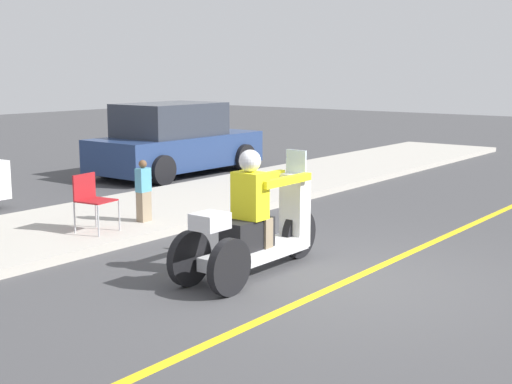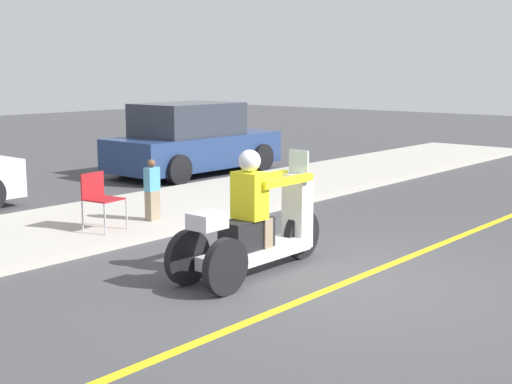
{
  "view_description": "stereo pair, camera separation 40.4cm",
  "coord_description": "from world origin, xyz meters",
  "px_view_note": "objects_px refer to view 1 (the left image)",
  "views": [
    {
      "loc": [
        -6.88,
        -4.01,
        2.42
      ],
      "look_at": [
        -0.37,
        1.03,
        0.99
      ],
      "focal_mm": 50.0,
      "sensor_mm": 36.0,
      "label": 1
    },
    {
      "loc": [
        -6.62,
        -4.32,
        2.42
      ],
      "look_at": [
        -0.37,
        1.03,
        0.99
      ],
      "focal_mm": 50.0,
      "sensor_mm": 36.0,
      "label": 2
    }
  ],
  "objects_px": {
    "motorcycle_trike": "(256,229)",
    "parked_car_lot_center": "(175,141)",
    "spectator_far_back": "(143,192)",
    "folding_chair_curbside": "(91,196)"
  },
  "relations": [
    {
      "from": "spectator_far_back",
      "to": "folding_chair_curbside",
      "type": "distance_m",
      "value": 0.93
    },
    {
      "from": "folding_chair_curbside",
      "to": "parked_car_lot_center",
      "type": "relative_size",
      "value": 0.2
    },
    {
      "from": "motorcycle_trike",
      "to": "parked_car_lot_center",
      "type": "xyz_separation_m",
      "value": [
        5.25,
        6.43,
        0.23
      ]
    },
    {
      "from": "motorcycle_trike",
      "to": "spectator_far_back",
      "type": "relative_size",
      "value": 2.53
    },
    {
      "from": "spectator_far_back",
      "to": "folding_chair_curbside",
      "type": "relative_size",
      "value": 1.15
    },
    {
      "from": "motorcycle_trike",
      "to": "folding_chair_curbside",
      "type": "distance_m",
      "value": 2.92
    },
    {
      "from": "motorcycle_trike",
      "to": "folding_chair_curbside",
      "type": "bearing_deg",
      "value": 91.27
    },
    {
      "from": "spectator_far_back",
      "to": "parked_car_lot_center",
      "type": "height_order",
      "value": "parked_car_lot_center"
    },
    {
      "from": "motorcycle_trike",
      "to": "folding_chair_curbside",
      "type": "height_order",
      "value": "motorcycle_trike"
    },
    {
      "from": "motorcycle_trike",
      "to": "parked_car_lot_center",
      "type": "relative_size",
      "value": 0.57
    }
  ]
}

